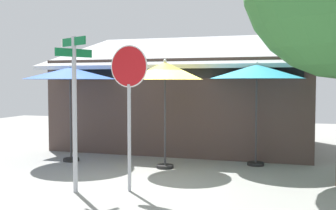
{
  "coord_description": "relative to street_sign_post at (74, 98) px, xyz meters",
  "views": [
    {
      "loc": [
        2.98,
        -8.99,
        2.2
      ],
      "look_at": [
        -0.14,
        1.2,
        1.6
      ],
      "focal_mm": 43.8,
      "sensor_mm": 36.0,
      "label": 1
    }
  ],
  "objects": [
    {
      "name": "ground_plane",
      "position": [
        1.16,
        1.8,
        -1.93
      ],
      "size": [
        28.0,
        28.0,
        0.1
      ],
      "primitive_type": "cube",
      "color": "gray"
    },
    {
      "name": "patio_umbrella_teal_right",
      "position": [
        3.22,
        3.73,
        0.58
      ],
      "size": [
        2.47,
        2.47,
        2.73
      ],
      "color": "black",
      "rests_on": "ground"
    },
    {
      "name": "patio_umbrella_royal_blue_left",
      "position": [
        -1.74,
        2.82,
        0.54
      ],
      "size": [
        2.56,
        2.56,
        2.67
      ],
      "color": "black",
      "rests_on": "ground"
    },
    {
      "name": "street_sign_post",
      "position": [
        0.0,
        0.0,
        0.0
      ],
      "size": [
        0.78,
        0.73,
        3.09
      ],
      "color": "#A8AAB2",
      "rests_on": "ground"
    },
    {
      "name": "cafe_building",
      "position": [
        0.7,
        6.53,
        -0.34
      ],
      "size": [
        8.51,
        5.43,
        4.02
      ],
      "color": "#473833",
      "rests_on": "ground"
    },
    {
      "name": "stop_sign",
      "position": [
        1.01,
        0.38,
        0.2
      ],
      "size": [
        0.83,
        0.15,
        2.93
      ],
      "color": "#A8AAB2",
      "rests_on": "ground"
    },
    {
      "name": "patio_umbrella_mustard_center",
      "position": [
        1.03,
        2.71,
        0.58
      ],
      "size": [
        1.92,
        1.92,
        2.78
      ],
      "color": "black",
      "rests_on": "ground"
    }
  ]
}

